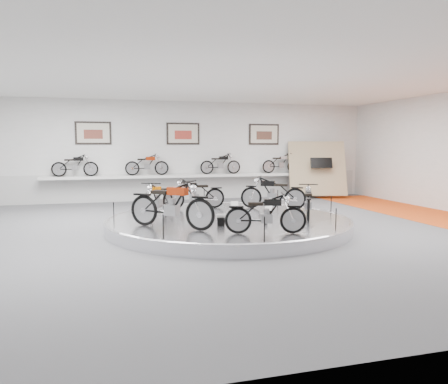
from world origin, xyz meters
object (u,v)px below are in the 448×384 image
object	(u,v)px
display_platform	(228,223)
bike_b	(195,194)
bike_d	(171,204)
bike_e	(266,214)
shelf	(185,176)
bike_a	(273,193)
bike_f	(308,202)
bike_c	(158,199)

from	to	relation	value
display_platform	bike_b	size ratio (longest dim) A/B	4.06
display_platform	bike_d	size ratio (longest dim) A/B	3.36
display_platform	bike_d	xyz separation A→B (m)	(-1.68, -1.06, 0.71)
bike_e	shelf	bearing A→B (deg)	105.43
display_platform	bike_d	bearing A→B (deg)	-147.79
bike_d	bike_e	distance (m)	2.22
bike_a	bike_d	distance (m)	4.14
display_platform	bike_e	distance (m)	2.32
bike_b	bike_f	distance (m)	3.55
bike_b	bike_c	size ratio (longest dim) A/B	0.97
bike_d	bike_e	bearing A→B (deg)	8.51
bike_d	bike_a	bearing A→B (deg)	74.47
shelf	bike_f	bearing A→B (deg)	-73.81
bike_a	bike_d	xyz separation A→B (m)	(-3.44, -2.31, 0.06)
display_platform	shelf	distance (m)	6.46
bike_a	bike_b	size ratio (longest dim) A/B	1.07
bike_f	bike_c	bearing A→B (deg)	96.71
bike_a	bike_d	bearing A→B (deg)	63.86
bike_b	bike_c	distance (m)	1.73
shelf	bike_b	xyz separation A→B (m)	(-0.51, -4.51, -0.24)
bike_e	bike_f	bearing A→B (deg)	56.29
bike_e	bike_d	bearing A→B (deg)	161.95
bike_d	bike_e	xyz separation A→B (m)	(1.88, -1.18, -0.12)
bike_b	bike_c	xyz separation A→B (m)	(-1.26, -1.19, 0.01)
bike_a	bike_b	world-z (taller)	bike_a
shelf	bike_e	bearing A→B (deg)	-88.68
display_platform	bike_c	world-z (taller)	bike_c
shelf	bike_d	size ratio (longest dim) A/B	5.77
bike_b	bike_f	size ratio (longest dim) A/B	1.05
bike_c	bike_d	bearing A→B (deg)	34.96
bike_a	bike_c	xyz separation A→B (m)	(-3.54, -0.54, -0.02)
display_platform	bike_f	xyz separation A→B (m)	(2.03, -0.58, 0.59)
shelf	bike_f	size ratio (longest dim) A/B	7.35
shelf	bike_d	distance (m)	7.65
display_platform	shelf	bearing A→B (deg)	90.00
shelf	bike_b	bearing A→B (deg)	-96.49
shelf	bike_f	xyz separation A→B (m)	(2.03, -6.98, -0.26)
display_platform	bike_f	distance (m)	2.19
display_platform	bike_e	xyz separation A→B (m)	(0.20, -2.24, 0.59)
display_platform	bike_b	distance (m)	2.05
shelf	display_platform	bearing A→B (deg)	-90.00
bike_f	shelf	bearing A→B (deg)	41.61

